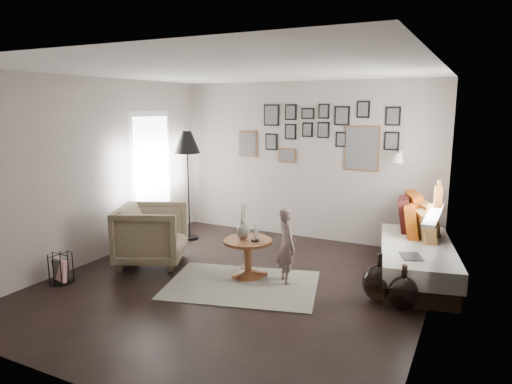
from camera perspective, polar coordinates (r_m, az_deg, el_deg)
The scene contains 23 objects.
ground at distance 5.84m, azimuth -2.69°, elevation -11.45°, with size 4.80×4.80×0.00m, color black.
wall_back at distance 7.64m, azimuth 6.07°, elevation 3.87°, with size 4.50×4.50×0.00m, color gray.
wall_front at distance 3.64m, azimuth -21.76°, elevation -4.43°, with size 4.50×4.50×0.00m, color gray.
wall_left at distance 6.86m, azimuth -19.42°, elevation 2.55°, with size 4.80×4.80×0.00m, color gray.
wall_right at distance 4.81m, azimuth 21.23°, elevation -0.83°, with size 4.80×4.80×0.00m, color gray.
ceiling at distance 5.42m, azimuth -2.94°, elevation 14.90°, with size 4.80×4.80×0.00m, color white.
door_left at distance 7.76m, azimuth -12.88°, elevation 1.90°, with size 0.00×2.14×2.14m.
window_right at distance 6.20m, azimuth 21.55°, elevation -1.87°, with size 0.15×1.32×1.30m.
gallery_wall at distance 7.49m, azimuth 8.16°, elevation 7.09°, with size 2.74×0.03×1.08m.
wall_sconce at distance 6.97m, azimuth 17.35°, elevation 4.14°, with size 0.18×0.36×0.16m.
rug at distance 5.80m, azimuth -1.78°, elevation -11.53°, with size 1.84×1.29×0.01m, color beige.
pedestal_table at distance 6.01m, azimuth -1.01°, elevation -8.43°, with size 0.63×0.63×0.50m.
vase at distance 5.95m, azimuth -1.62°, elevation -4.55°, with size 0.18×0.18×0.45m.
candles at distance 5.85m, azimuth -0.06°, elevation -5.06°, with size 0.11×0.11×0.24m.
daybed at distance 6.36m, azimuth 19.60°, elevation -7.22°, with size 1.25×2.15×0.99m.
magazine_on_daybed at distance 5.70m, azimuth 18.83°, elevation -7.63°, with size 0.22×0.30×0.02m, color black.
armchair at distance 6.63m, azimuth -12.91°, elevation -5.19°, with size 0.89×0.91×0.83m, color #6A5F48.
armchair_cushion at distance 6.63m, azimuth -12.46°, elevation -4.60°, with size 0.38×0.38×0.09m, color white.
floor_lamp at distance 7.53m, azimuth -8.59°, elevation 5.66°, with size 0.42×0.42×1.80m.
magazine_basket at distance 6.34m, azimuth -23.20°, elevation -8.78°, with size 0.32×0.32×0.37m.
demijohn_large at distance 5.49m, azimuth 15.08°, elevation -10.87°, with size 0.37×0.37×0.56m.
demijohn_small at distance 5.35m, azimuth 17.91°, elevation -11.91°, with size 0.33×0.33×0.51m.
child at distance 5.75m, azimuth 3.87°, elevation -6.70°, with size 0.35×0.23×0.97m, color #6E5957.
Camera 1 is at (2.66, -4.71, 2.20)m, focal length 32.00 mm.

